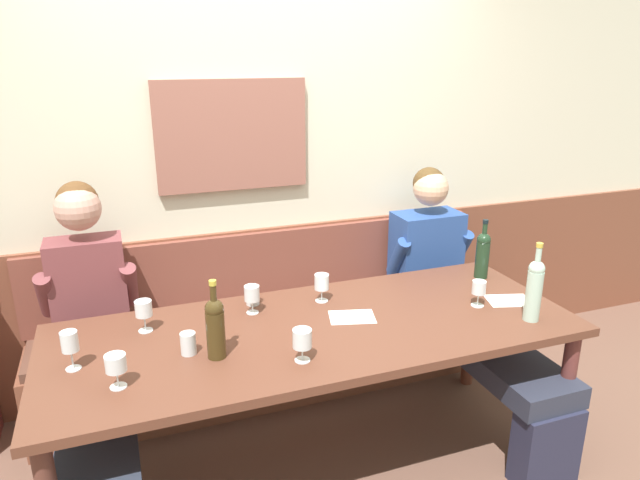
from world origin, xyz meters
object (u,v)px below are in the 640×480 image
object	(u,v)px
dining_table	(317,341)
wine_glass_center_front	(479,289)
person_right_seat	(92,347)
wine_bottle_clear_water	(483,253)
wine_glass_right_end	(144,309)
wine_glass_mid_right	(302,340)
wall_bench	(275,347)
wine_bottle_amber_mid	(215,326)
person_left_seat	(457,294)
wine_bottle_green_tall	(534,288)
wine_glass_by_bottle	(116,365)
water_tumbler_center	(188,343)
wine_glass_near_bucket	(252,295)
wine_glass_left_end	(70,344)
water_tumbler_left	(253,295)
wine_glass_mid_left	(322,283)

from	to	relation	value
dining_table	wine_glass_center_front	xyz separation A→B (m)	(0.81, -0.06, 0.16)
person_right_seat	wine_bottle_clear_water	distance (m)	2.03
wine_glass_right_end	wine_glass_mid_right	bearing A→B (deg)	-40.28
wall_bench	wine_bottle_amber_mid	distance (m)	1.14
person_left_seat	dining_table	bearing A→B (deg)	-160.46
wine_bottle_green_tall	wine_glass_by_bottle	world-z (taller)	wine_bottle_green_tall
person_right_seat	water_tumbler_center	world-z (taller)	person_right_seat
person_left_seat	person_right_seat	bearing A→B (deg)	179.93
wine_bottle_amber_mid	wine_glass_right_end	xyz separation A→B (m)	(-0.26, 0.33, -0.03)
wine_bottle_clear_water	wine_glass_near_bucket	world-z (taller)	wine_bottle_clear_water
wine_bottle_amber_mid	wine_glass_center_front	bearing A→B (deg)	2.18
wine_bottle_amber_mid	wine_bottle_clear_water	size ratio (longest dim) A/B	1.02
dining_table	person_right_seat	bearing A→B (deg)	160.20
person_right_seat	wine_bottle_green_tall	bearing A→B (deg)	-17.99
wine_glass_left_end	dining_table	bearing A→B (deg)	0.60
water_tumbler_center	water_tumbler_left	xyz separation A→B (m)	(0.36, 0.38, 0.00)
wine_bottle_green_tall	wine_glass_left_end	distance (m)	1.98
wine_bottle_clear_water	dining_table	bearing A→B (deg)	-166.59
person_left_seat	wine_glass_right_end	world-z (taller)	person_left_seat
person_right_seat	wine_bottle_clear_water	world-z (taller)	person_right_seat
water_tumbler_left	water_tumbler_center	bearing A→B (deg)	-133.69
person_left_seat	wine_bottle_amber_mid	bearing A→B (deg)	-162.51
wine_bottle_amber_mid	water_tumbler_center	bearing A→B (deg)	147.69
wine_glass_center_front	wine_bottle_amber_mid	bearing A→B (deg)	-177.82
dining_table	person_left_seat	bearing A→B (deg)	19.54
person_right_seat	wine_glass_center_front	bearing A→B (deg)	-12.97
person_right_seat	wine_glass_center_front	world-z (taller)	person_right_seat
wine_glass_left_end	wine_glass_by_bottle	xyz separation A→B (m)	(0.16, -0.19, -0.02)
wine_bottle_clear_water	wine_glass_by_bottle	distance (m)	1.95
wine_glass_center_front	water_tumbler_left	world-z (taller)	wine_glass_center_front
wall_bench	wine_glass_mid_right	bearing A→B (deg)	-99.10
person_right_seat	wine_glass_mid_right	distance (m)	1.03
person_right_seat	wine_glass_right_end	distance (m)	0.34
wine_glass_center_front	wine_glass_mid_left	bearing A→B (deg)	155.58
wine_bottle_clear_water	wine_glass_mid_left	bearing A→B (deg)	179.76
dining_table	person_right_seat	world-z (taller)	person_right_seat
wine_glass_left_end	wine_glass_mid_left	world-z (taller)	wine_glass_left_end
wine_glass_center_front	wine_glass_mid_left	size ratio (longest dim) A/B	0.92
wine_bottle_clear_water	water_tumbler_center	world-z (taller)	wine_bottle_clear_water
wine_glass_right_end	water_tumbler_center	distance (m)	0.31
wine_glass_mid_left	wall_bench	bearing A→B (deg)	103.95
water_tumbler_center	wine_bottle_green_tall	bearing A→B (deg)	-8.57
dining_table	water_tumbler_left	size ratio (longest dim) A/B	24.96
wine_glass_left_end	water_tumbler_left	size ratio (longest dim) A/B	1.70
wine_glass_by_bottle	wine_glass_left_end	bearing A→B (deg)	129.61
person_left_seat	wine_glass_mid_right	bearing A→B (deg)	-151.83
wine_bottle_amber_mid	wine_glass_near_bucket	distance (m)	0.42
wine_glass_mid_left	wine_glass_near_bucket	bearing A→B (deg)	-177.92
wine_glass_right_end	wine_glass_mid_left	distance (m)	0.84
wine_glass_near_bucket	wine_glass_left_end	bearing A→B (deg)	-162.12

